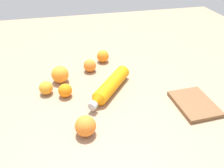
# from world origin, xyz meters

# --- Properties ---
(ground_plane) EXTENTS (2.40, 2.40, 0.00)m
(ground_plane) POSITION_xyz_m (0.00, 0.00, 0.00)
(ground_plane) COLOR #9E7F60
(water_bottle) EXTENTS (0.28, 0.24, 0.07)m
(water_bottle) POSITION_xyz_m (0.02, 0.01, 0.03)
(water_bottle) COLOR orange
(water_bottle) RESTS_ON ground_plane
(orange_0) EXTENTS (0.08, 0.08, 0.08)m
(orange_0) POSITION_xyz_m (0.16, 0.22, 0.04)
(orange_0) COLOR orange
(orange_0) RESTS_ON ground_plane
(orange_1) EXTENTS (0.06, 0.06, 0.06)m
(orange_1) POSITION_xyz_m (0.07, 0.29, 0.03)
(orange_1) COLOR orange
(orange_1) RESTS_ON ground_plane
(orange_2) EXTENTS (0.07, 0.07, 0.07)m
(orange_2) POSITION_xyz_m (0.32, -0.02, 0.03)
(orange_2) COLOR orange
(orange_2) RESTS_ON ground_plane
(orange_3) EXTENTS (0.06, 0.06, 0.06)m
(orange_3) POSITION_xyz_m (0.03, 0.21, 0.03)
(orange_3) COLOR orange
(orange_3) RESTS_ON ground_plane
(orange_4) EXTENTS (0.07, 0.07, 0.07)m
(orange_4) POSITION_xyz_m (0.23, 0.07, 0.03)
(orange_4) COLOR orange
(orange_4) RESTS_ON ground_plane
(orange_5) EXTENTS (0.08, 0.08, 0.08)m
(orange_5) POSITION_xyz_m (-0.22, 0.15, 0.04)
(orange_5) COLOR orange
(orange_5) RESTS_ON ground_plane
(cutting_board) EXTENTS (0.21, 0.16, 0.02)m
(cutting_board) POSITION_xyz_m (-0.16, -0.33, 0.01)
(cutting_board) COLOR brown
(cutting_board) RESTS_ON ground_plane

